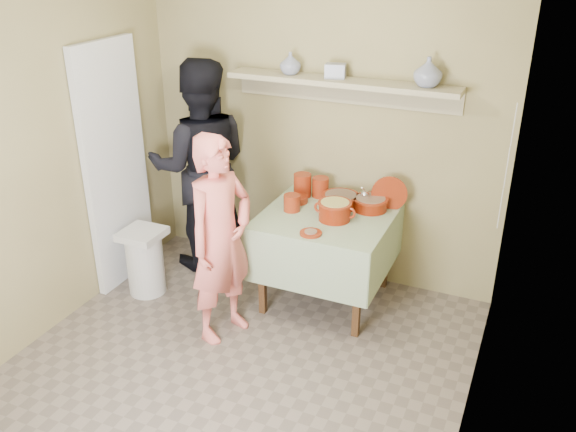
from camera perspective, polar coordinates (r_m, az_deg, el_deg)
The scene contains 22 objects.
ground at distance 4.19m, azimuth -6.26°, elevation -15.59°, with size 3.50×3.50×0.00m, color #6C5E55.
tile_panel at distance 5.12m, azimuth -15.83°, elevation 4.43°, with size 0.06×0.70×2.00m, color silver.
plate_stack_a at distance 4.95m, azimuth 1.36°, elevation 2.90°, with size 0.14×0.14×0.19m, color maroon.
plate_stack_b at distance 4.95m, azimuth 3.05°, elevation 2.71°, with size 0.14×0.14×0.16m, color maroon.
bowl_stack at distance 4.69m, azimuth 0.37°, elevation 1.24°, with size 0.13×0.13×0.13m, color maroon.
empty_bowl at distance 4.86m, azimuth 0.85°, elevation 1.61°, with size 0.18×0.18×0.05m, color maroon.
propped_lid at distance 4.78m, azimuth 9.45°, elevation 2.06°, with size 0.28×0.28×0.02m, color maroon.
vase_right at distance 4.52m, azimuth 12.98°, elevation 13.00°, with size 0.20×0.20×0.21m, color navy.
vase_left at distance 4.82m, azimuth 0.22°, elevation 14.10°, with size 0.16×0.16×0.17m, color navy.
ceramic_box at distance 4.71m, azimuth 4.46°, elevation 13.38°, with size 0.15×0.11×0.11m, color navy.
person_cook at distance 4.29m, azimuth -6.30°, elevation -2.20°, with size 0.56×0.37×1.53m, color #E76A63.
person_helper at distance 5.24m, azimuth -8.14°, elevation 4.60°, with size 0.89×0.69×1.83m, color black.
room_shell at distance 3.38m, azimuth -7.52°, elevation 5.71°, with size 3.04×3.54×2.62m.
serving_table at distance 4.72m, azimuth 3.71°, elevation -1.12°, with size 0.97×0.97×0.76m.
cazuela_meat_a at distance 4.79m, azimuth 4.94°, elevation 1.59°, with size 0.30×0.30×0.10m.
cazuela_meat_b at distance 4.75m, azimuth 7.72°, elevation 1.24°, with size 0.28×0.28×0.10m.
ladle at distance 4.77m, azimuth 7.20°, elevation 2.02°, with size 0.08×0.26×0.19m.
cazuela_rice at distance 4.55m, azimuth 4.40°, elevation 0.64°, with size 0.33×0.25×0.14m.
front_plate at distance 4.34m, azimuth 2.14°, elevation -1.59°, with size 0.16×0.16×0.03m.
wall_shelf at distance 4.73m, azimuth 5.08°, elevation 12.15°, with size 1.80×0.25×0.21m.
trash_bin at distance 5.12m, azimuth -13.23°, elevation -4.12°, with size 0.32×0.32×0.56m.
electrical_cord at distance 4.45m, azimuth 19.80°, elevation 4.25°, with size 0.01×0.05×0.90m.
Camera 1 is at (1.68, -2.72, 2.71)m, focal length 38.00 mm.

